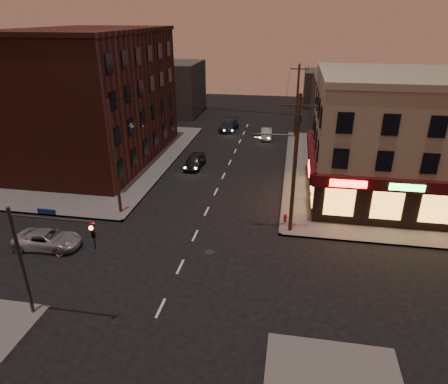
% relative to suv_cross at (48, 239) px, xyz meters
% --- Properties ---
extents(ground, '(120.00, 120.00, 0.00)m').
position_rel_suv_cross_xyz_m(ground, '(9.61, -0.70, -0.63)').
color(ground, black).
rests_on(ground, ground).
extents(sidewalk_ne, '(24.00, 28.00, 0.15)m').
position_rel_suv_cross_xyz_m(sidewalk_ne, '(27.61, 18.30, -0.56)').
color(sidewalk_ne, '#514F4C').
rests_on(sidewalk_ne, ground).
extents(sidewalk_nw, '(24.00, 28.00, 0.15)m').
position_rel_suv_cross_xyz_m(sidewalk_nw, '(-8.39, 18.30, -0.56)').
color(sidewalk_nw, '#514F4C').
rests_on(sidewalk_nw, ground).
extents(pizza_building, '(15.85, 12.85, 10.50)m').
position_rel_suv_cross_xyz_m(pizza_building, '(25.54, 12.73, 4.72)').
color(pizza_building, gray).
rests_on(pizza_building, sidewalk_ne).
extents(brick_apartment, '(12.00, 20.00, 13.00)m').
position_rel_suv_cross_xyz_m(brick_apartment, '(-4.89, 18.30, 6.02)').
color(brick_apartment, '#431C15').
rests_on(brick_apartment, sidewalk_nw).
extents(bg_building_ne_a, '(10.00, 12.00, 7.00)m').
position_rel_suv_cross_xyz_m(bg_building_ne_a, '(23.61, 37.30, 2.87)').
color(bg_building_ne_a, '#3F3D3A').
rests_on(bg_building_ne_a, ground).
extents(bg_building_nw, '(9.00, 10.00, 8.00)m').
position_rel_suv_cross_xyz_m(bg_building_nw, '(-3.39, 41.30, 3.37)').
color(bg_building_nw, '#3F3D3A').
rests_on(bg_building_nw, ground).
extents(bg_building_ne_b, '(8.00, 8.00, 6.00)m').
position_rel_suv_cross_xyz_m(bg_building_ne_b, '(21.61, 51.30, 2.37)').
color(bg_building_ne_b, '#3F3D3A').
rests_on(bg_building_ne_b, ground).
extents(utility_pole_main, '(4.20, 0.44, 10.00)m').
position_rel_suv_cross_xyz_m(utility_pole_main, '(16.29, 5.10, 5.13)').
color(utility_pole_main, '#382619').
rests_on(utility_pole_main, sidewalk_ne).
extents(utility_pole_far, '(0.26, 0.26, 9.00)m').
position_rel_suv_cross_xyz_m(utility_pole_far, '(16.41, 31.30, 4.02)').
color(utility_pole_far, '#382619').
rests_on(utility_pole_far, sidewalk_ne).
extents(utility_pole_west, '(0.24, 0.24, 9.00)m').
position_rel_suv_cross_xyz_m(utility_pole_west, '(2.81, 5.80, 4.02)').
color(utility_pole_west, '#382619').
rests_on(utility_pole_west, sidewalk_nw).
extents(traffic_signal, '(4.49, 0.32, 6.47)m').
position_rel_suv_cross_xyz_m(traffic_signal, '(4.04, -6.30, 3.53)').
color(traffic_signal, '#333538').
rests_on(traffic_signal, ground).
extents(suv_cross, '(4.62, 2.29, 1.26)m').
position_rel_suv_cross_xyz_m(suv_cross, '(0.00, 0.00, 0.00)').
color(suv_cross, '#95969D').
rests_on(suv_cross, ground).
extents(sedan_near, '(1.79, 4.23, 1.43)m').
position_rel_suv_cross_xyz_m(sedan_near, '(6.18, 17.22, 0.08)').
color(sedan_near, black).
rests_on(sedan_near, ground).
extents(sedan_mid, '(1.62, 4.01, 1.29)m').
position_rel_suv_cross_xyz_m(sedan_mid, '(12.80, 29.17, 0.02)').
color(sedan_mid, gray).
rests_on(sedan_mid, ground).
extents(sedan_far, '(2.49, 4.91, 1.37)m').
position_rel_suv_cross_xyz_m(sedan_far, '(7.39, 32.21, 0.05)').
color(sedan_far, '#192433').
rests_on(sedan_far, ground).
extents(fire_hydrant, '(0.31, 0.31, 0.69)m').
position_rel_suv_cross_xyz_m(fire_hydrant, '(16.01, 6.26, -0.10)').
color(fire_hydrant, maroon).
rests_on(fire_hydrant, sidewalk_ne).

